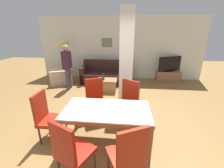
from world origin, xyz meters
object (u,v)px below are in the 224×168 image
at_px(tv_stand, 168,76).
at_px(floor_lamp, 64,47).
at_px(dining_chair_far_left, 96,98).
at_px(dining_chair_near_left, 71,150).
at_px(dining_chair_far_right, 128,101).
at_px(dining_table, 107,116).
at_px(standing_person, 67,64).
at_px(coffee_table, 107,85).
at_px(armchair, 62,77).
at_px(tv_screen, 170,64).
at_px(dining_chair_near_right, 128,154).
at_px(dining_chair_head_left, 47,115).
at_px(sofa, 107,75).
at_px(bottle, 103,77).

xyz_separation_m(tv_stand, floor_lamp, (-4.54, -0.15, 1.19)).
xyz_separation_m(dining_chair_far_left, dining_chair_near_left, (-0.00, -1.69, 0.00)).
bearing_deg(tv_stand, dining_chair_far_right, -118.24).
height_order(dining_table, standing_person, standing_person).
height_order(dining_chair_near_left, coffee_table, dining_chair_near_left).
xyz_separation_m(armchair, tv_stand, (4.52, 0.71, -0.05)).
relative_size(dining_table, armchair, 1.45).
bearing_deg(tv_screen, tv_stand, 180.00).
height_order(dining_chair_near_left, tv_stand, dining_chair_near_left).
distance_m(dining_chair_near_right, standing_person, 4.24).
bearing_deg(dining_chair_near_left, dining_chair_near_right, 26.76).
relative_size(dining_chair_head_left, dining_chair_near_left, 1.00).
bearing_deg(dining_chair_near_left, coffee_table, 115.44).
xyz_separation_m(tv_stand, standing_person, (-3.99, -1.32, 0.72)).
bearing_deg(dining_chair_head_left, sofa, 169.22).
bearing_deg(coffee_table, dining_chair_near_right, -77.64).
height_order(dining_table, dining_chair_far_left, dining_chair_far_left).
relative_size(coffee_table, standing_person, 0.45).
relative_size(dining_chair_far_left, standing_person, 0.62).
bearing_deg(dining_chair_far_left, dining_chair_far_right, 151.88).
height_order(dining_chair_near_left, floor_lamp, floor_lamp).
distance_m(dining_table, coffee_table, 2.74).
bearing_deg(dining_chair_far_right, coffee_table, -41.66).
bearing_deg(dining_chair_far_left, coffee_table, -115.69).
xyz_separation_m(armchair, floor_lamp, (-0.02, 0.56, 1.14)).
bearing_deg(standing_person, bottle, 87.31).
bearing_deg(dining_chair_near_right, bottle, 78.06).
relative_size(tv_stand, tv_screen, 1.02).
bearing_deg(dining_chair_far_left, tv_stand, -153.10).
distance_m(tv_screen, floor_lamp, 4.59).
xyz_separation_m(dining_table, tv_stand, (2.16, 4.09, -0.38)).
xyz_separation_m(armchair, bottle, (1.88, -0.75, 0.25)).
bearing_deg(dining_table, coffee_table, 97.76).
height_order(dining_chair_near_left, standing_person, standing_person).
xyz_separation_m(floor_lamp, standing_person, (0.55, -1.18, -0.47)).
distance_m(dining_chair_far_left, standing_person, 2.41).
bearing_deg(dining_chair_near_left, dining_chair_far_right, 89.97).
bearing_deg(dining_table, sofa, 97.67).
relative_size(sofa, tv_stand, 2.09).
bearing_deg(floor_lamp, dining_chair_far_left, -57.13).
relative_size(coffee_table, floor_lamp, 0.44).
bearing_deg(tv_stand, standing_person, -161.64).
relative_size(dining_chair_head_left, floor_lamp, 0.61).
bearing_deg(dining_chair_far_left, dining_chair_head_left, 23.09).
bearing_deg(armchair, dining_chair_near_right, -170.34).
relative_size(floor_lamp, standing_person, 1.02).
distance_m(dining_chair_head_left, floor_lamp, 4.21).
bearing_deg(sofa, standing_person, 33.36).
xyz_separation_m(dining_chair_near_left, armchair, (-1.97, 4.20, -0.27)).
xyz_separation_m(dining_table, dining_chair_head_left, (-1.19, 0.00, -0.05)).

